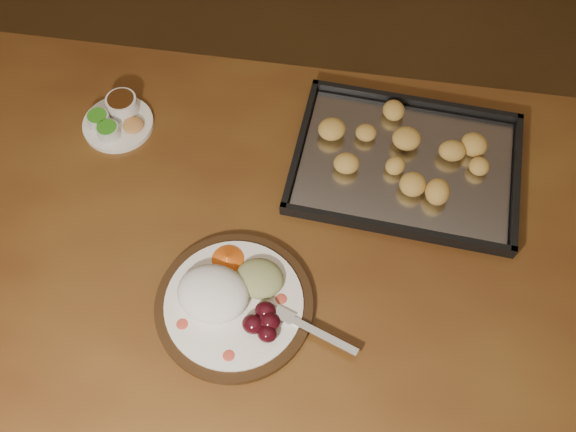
% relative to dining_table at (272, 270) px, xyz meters
% --- Properties ---
extents(ground, '(4.00, 4.00, 0.00)m').
position_rel_dining_table_xyz_m(ground, '(-0.17, -0.14, -0.65)').
color(ground, brown).
rests_on(ground, ground).
extents(dining_table, '(1.64, 1.15, 0.75)m').
position_rel_dining_table_xyz_m(dining_table, '(0.00, 0.00, 0.00)').
color(dining_table, brown).
rests_on(dining_table, ground).
extents(dinner_plate, '(0.36, 0.27, 0.06)m').
position_rel_dining_table_xyz_m(dinner_plate, '(-0.03, -0.13, 0.12)').
color(dinner_plate, black).
rests_on(dinner_plate, dining_table).
extents(condiment_saucer, '(0.14, 0.14, 0.05)m').
position_rel_dining_table_xyz_m(condiment_saucer, '(-0.39, 0.17, 0.11)').
color(condiment_saucer, white).
rests_on(condiment_saucer, dining_table).
extents(baking_tray, '(0.47, 0.37, 0.05)m').
position_rel_dining_table_xyz_m(baking_tray, '(0.19, 0.25, 0.11)').
color(baking_tray, black).
rests_on(baking_tray, dining_table).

